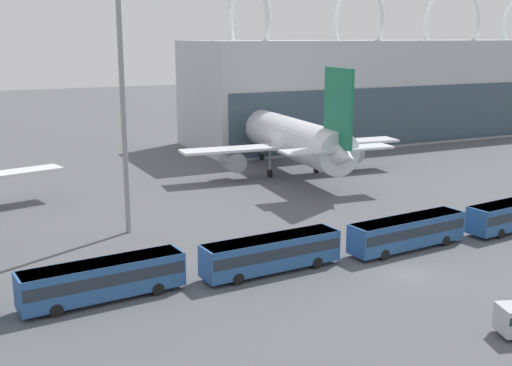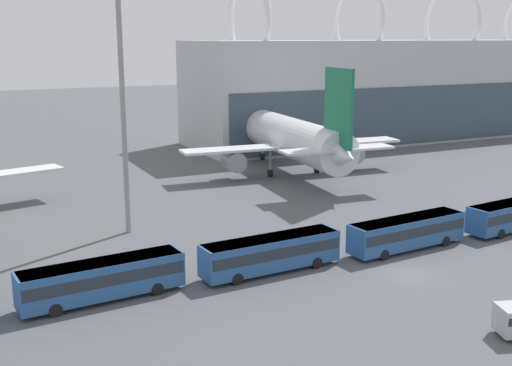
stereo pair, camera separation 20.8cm
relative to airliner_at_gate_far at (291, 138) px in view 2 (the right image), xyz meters
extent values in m
plane|color=#515459|center=(-10.92, -40.57, -5.36)|extent=(440.00, 440.00, 0.00)
cube|color=#B2B7BC|center=(49.54, 22.62, 4.21)|extent=(110.87, 21.81, 19.13)
cube|color=#384C5B|center=(49.54, 11.61, 0.40)|extent=(108.65, 0.20, 10.52)
torus|color=white|center=(3.76, 22.62, 17.21)|extent=(1.10, 16.40, 16.40)
torus|color=white|center=(26.65, 22.62, 17.21)|extent=(1.10, 16.40, 16.40)
torus|color=white|center=(49.54, 22.62, 17.21)|extent=(1.10, 16.40, 16.40)
cylinder|color=silver|center=(0.07, 0.80, 0.04)|extent=(8.43, 32.10, 5.75)
sphere|color=silver|center=(1.42, 16.61, 0.04)|extent=(5.63, 5.63, 5.63)
cone|color=silver|center=(-1.28, -15.01, 0.04)|extent=(6.03, 7.41, 5.46)
cube|color=silver|center=(-0.10, -1.13, -0.97)|extent=(33.66, 6.75, 0.35)
cylinder|color=gray|center=(-9.43, -0.33, -2.61)|extent=(3.11, 4.18, 2.79)
cylinder|color=gray|center=(9.24, -1.93, -2.61)|extent=(3.11, 4.18, 2.79)
cube|color=#19724C|center=(-1.22, -14.24, 5.82)|extent=(0.99, 6.90, 9.85)
cube|color=silver|center=(-1.22, -14.24, 0.61)|extent=(15.16, 4.46, 0.28)
cylinder|color=gray|center=(0.98, 11.40, -2.67)|extent=(0.36, 0.36, 4.27)
cylinder|color=black|center=(0.98, 11.40, -4.81)|extent=(0.54, 1.13, 1.10)
cylinder|color=gray|center=(-3.82, -0.81, -2.67)|extent=(0.36, 0.36, 4.27)
cylinder|color=black|center=(-3.82, -0.81, -4.81)|extent=(0.54, 1.13, 1.10)
cylinder|color=gray|center=(3.63, -1.45, -2.67)|extent=(0.36, 0.36, 4.27)
cylinder|color=black|center=(3.63, -1.45, -4.81)|extent=(0.54, 1.13, 1.10)
cube|color=#285693|center=(-35.63, -34.79, -3.62)|extent=(12.84, 3.74, 2.71)
cube|color=#232D38|center=(-35.63, -34.79, -3.35)|extent=(12.59, 3.74, 0.95)
cube|color=silver|center=(-35.63, -34.79, -2.33)|extent=(12.45, 3.62, 0.12)
cylinder|color=black|center=(-31.82, -33.23, -4.86)|extent=(1.02, 0.39, 1.00)
cylinder|color=black|center=(-31.61, -35.68, -4.86)|extent=(1.02, 0.39, 1.00)
cylinder|color=black|center=(-39.64, -33.91, -4.86)|extent=(1.02, 0.39, 1.00)
cylinder|color=black|center=(-39.43, -36.36, -4.86)|extent=(1.02, 0.39, 1.00)
cube|color=#285693|center=(-21.25, -35.02, -3.62)|extent=(12.80, 3.46, 2.71)
cube|color=#232D38|center=(-21.25, -35.02, -3.35)|extent=(12.55, 3.48, 0.95)
cube|color=silver|center=(-21.25, -35.02, -2.33)|extent=(12.42, 3.36, 0.12)
cylinder|color=black|center=(-17.41, -33.55, -4.86)|extent=(1.02, 0.36, 1.00)
cylinder|color=black|center=(-17.25, -35.99, -4.86)|extent=(1.02, 0.36, 1.00)
cylinder|color=black|center=(-25.24, -34.05, -4.86)|extent=(1.02, 0.36, 1.00)
cylinder|color=black|center=(-25.09, -36.50, -4.86)|extent=(1.02, 0.36, 1.00)
cube|color=#285693|center=(-6.87, -35.29, -3.62)|extent=(12.85, 3.79, 2.71)
cube|color=#232D38|center=(-6.87, -35.29, -3.35)|extent=(12.60, 3.80, 0.95)
cube|color=silver|center=(-6.87, -35.29, -2.33)|extent=(12.46, 3.68, 0.12)
cylinder|color=black|center=(-3.08, -33.71, -4.86)|extent=(1.02, 0.39, 1.00)
cylinder|color=black|center=(-2.85, -36.15, -4.86)|extent=(1.02, 0.39, 1.00)
cylinder|color=black|center=(-10.89, -34.42, -4.86)|extent=(1.02, 0.39, 1.00)
cylinder|color=black|center=(-10.67, -36.86, -4.86)|extent=(1.02, 0.39, 1.00)
cylinder|color=black|center=(3.47, -34.35, -4.86)|extent=(1.03, 0.41, 1.00)
cylinder|color=black|center=(3.74, -36.79, -4.86)|extent=(1.03, 0.41, 1.00)
cylinder|color=black|center=(-11.90, -52.14, -5.01)|extent=(0.73, 0.43, 0.70)
cylinder|color=gray|center=(-29.29, -18.36, 9.33)|extent=(0.55, 0.55, 29.36)
cube|color=yellow|center=(-34.40, -33.90, -5.35)|extent=(7.98, 1.77, 0.01)
camera|label=1|loc=(-45.33, -81.33, 14.41)|focal=45.00mm
camera|label=2|loc=(-45.15, -81.42, 14.41)|focal=45.00mm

